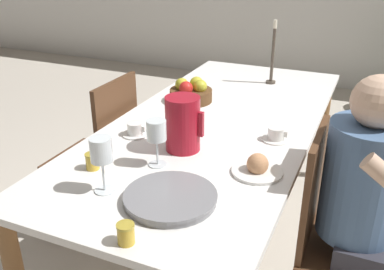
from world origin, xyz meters
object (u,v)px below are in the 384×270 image
(chair_person_side, at_px, (337,236))
(bread_plate, at_px, (257,167))
(jam_jar_red, at_px, (92,161))
(teacup_across, at_px, (276,135))
(wine_glass_juice, at_px, (157,133))
(candlestick_tall, at_px, (273,58))
(fruit_bowl, at_px, (191,92))
(jam_jar_amber, at_px, (126,233))
(chair_opposite, at_px, (102,153))
(red_pitcher, at_px, (183,124))
(teacup_near_person, at_px, (135,130))
(wine_glass_water, at_px, (101,152))
(person_seated, at_px, (370,199))
(serving_tray, at_px, (170,198))

(chair_person_side, relative_size, bread_plate, 4.65)
(chair_person_side, bearing_deg, jam_jar_red, -70.40)
(teacup_across, xyz_separation_m, jam_jar_red, (-0.60, -0.55, 0.01))
(wine_glass_juice, xyz_separation_m, candlestick_tall, (0.15, 1.25, 0.02))
(fruit_bowl, bearing_deg, jam_jar_amber, -74.99)
(chair_person_side, relative_size, chair_opposite, 1.00)
(red_pitcher, xyz_separation_m, fruit_bowl, (-0.21, 0.57, -0.07))
(bread_plate, bearing_deg, teacup_near_person, 168.82)
(wine_glass_juice, distance_m, jam_jar_amber, 0.50)
(jam_jar_red, height_order, candlestick_tall, candlestick_tall)
(bread_plate, bearing_deg, wine_glass_water, -143.31)
(chair_opposite, relative_size, wine_glass_juice, 4.80)
(teacup_across, bearing_deg, fruit_bowl, 150.06)
(teacup_across, height_order, fruit_bowl, fruit_bowl)
(person_seated, xyz_separation_m, red_pitcher, (-0.77, -0.02, 0.19))
(chair_opposite, height_order, red_pitcher, red_pitcher)
(person_seated, height_order, red_pitcher, person_seated)
(bread_plate, height_order, jam_jar_red, bread_plate)
(wine_glass_juice, relative_size, candlestick_tall, 0.49)
(candlestick_tall, bearing_deg, chair_person_side, -61.89)
(person_seated, height_order, bread_plate, person_seated)
(chair_opposite, distance_m, person_seated, 1.44)
(candlestick_tall, bearing_deg, wine_glass_water, -98.59)
(jam_jar_amber, bearing_deg, bread_plate, 66.96)
(fruit_bowl, height_order, candlestick_tall, candlestick_tall)
(bread_plate, xyz_separation_m, jam_jar_amber, (-0.24, -0.57, 0.01))
(chair_opposite, height_order, jam_jar_red, chair_opposite)
(chair_person_side, distance_m, chair_opposite, 1.33)
(jam_jar_red, bearing_deg, teacup_across, 42.82)
(chair_opposite, relative_size, red_pitcher, 3.91)
(bread_plate, height_order, fruit_bowl, fruit_bowl)
(bread_plate, bearing_deg, chair_person_side, 17.65)
(red_pitcher, height_order, bread_plate, red_pitcher)
(teacup_near_person, relative_size, bread_plate, 0.63)
(teacup_across, xyz_separation_m, bread_plate, (0.01, -0.33, -0.00))
(teacup_near_person, relative_size, serving_tray, 0.39)
(wine_glass_juice, xyz_separation_m, fruit_bowl, (-0.18, 0.75, -0.09))
(serving_tray, height_order, candlestick_tall, candlestick_tall)
(red_pitcher, distance_m, teacup_near_person, 0.28)
(chair_person_side, relative_size, candlestick_tall, 2.36)
(candlestick_tall, bearing_deg, red_pitcher, -95.97)
(bread_plate, relative_size, fruit_bowl, 0.84)
(teacup_near_person, bearing_deg, serving_tray, -47.72)
(teacup_across, bearing_deg, serving_tray, -108.45)
(teacup_across, bearing_deg, person_seated, -28.29)
(serving_tray, xyz_separation_m, jam_jar_amber, (-0.02, -0.25, 0.02))
(chair_person_side, distance_m, person_seated, 0.22)
(jam_jar_red, relative_size, fruit_bowl, 0.28)
(chair_person_side, height_order, jam_jar_red, chair_person_side)
(wine_glass_water, xyz_separation_m, fruit_bowl, (-0.10, 1.00, -0.10))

